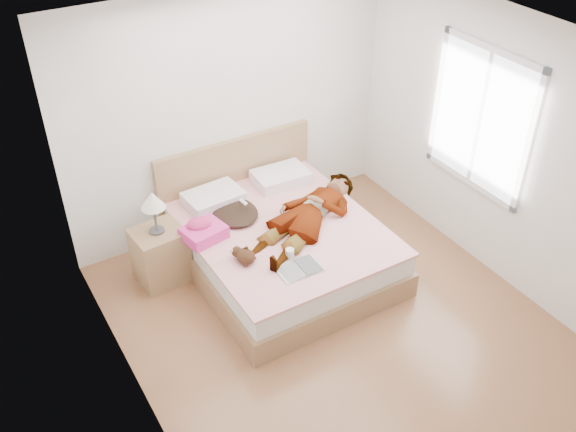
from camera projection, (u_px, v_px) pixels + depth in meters
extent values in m
plane|color=#4D2F18|center=(335.00, 324.00, 5.91)|extent=(4.00, 4.00, 0.00)
imported|color=silver|center=(307.00, 211.00, 6.29)|extent=(1.79, 1.33, 0.23)
ellipsoid|color=black|center=(235.00, 212.00, 6.41)|extent=(0.47, 0.57, 0.08)
cube|color=silver|center=(243.00, 202.00, 6.33)|extent=(0.08, 0.10, 0.05)
plane|color=white|center=(351.00, 52.00, 4.41)|extent=(4.00, 4.00, 0.00)
plane|color=silver|center=(230.00, 113.00, 6.56)|extent=(3.60, 0.00, 3.60)
plane|color=white|center=(538.00, 373.00, 3.76)|extent=(3.60, 0.00, 3.60)
plane|color=white|center=(127.00, 284.00, 4.40)|extent=(0.00, 4.00, 4.00)
plane|color=silver|center=(502.00, 151.00, 5.91)|extent=(0.00, 4.00, 4.00)
cube|color=white|center=(481.00, 119.00, 6.00)|extent=(0.02, 1.10, 1.30)
cube|color=silver|center=(529.00, 145.00, 5.59)|extent=(0.04, 0.06, 1.42)
cube|color=silver|center=(439.00, 97.00, 6.40)|extent=(0.04, 0.06, 1.42)
cube|color=silver|center=(469.00, 181.00, 6.39)|extent=(0.04, 1.22, 0.06)
cube|color=silver|center=(494.00, 49.00, 5.60)|extent=(0.04, 1.22, 0.06)
cube|color=silver|center=(480.00, 119.00, 6.00)|extent=(0.03, 0.04, 1.30)
cube|color=brown|center=(283.00, 257.00, 6.50)|extent=(1.78, 2.08, 0.26)
cube|color=silver|center=(283.00, 238.00, 6.36)|extent=(1.70, 2.00, 0.22)
cube|color=silver|center=(283.00, 228.00, 6.29)|extent=(1.74, 2.04, 0.03)
cube|color=brown|center=(236.00, 181.00, 6.99)|extent=(1.80, 0.07, 1.00)
cube|color=white|center=(214.00, 198.00, 6.58)|extent=(0.61, 0.44, 0.13)
cube|color=white|center=(281.00, 177.00, 6.91)|extent=(0.60, 0.43, 0.13)
cube|color=#F342A3|center=(204.00, 233.00, 6.09)|extent=(0.44, 0.38, 0.13)
ellipsoid|color=#DA3B68|center=(199.00, 224.00, 6.07)|extent=(0.26, 0.22, 0.12)
cube|color=white|center=(300.00, 269.00, 5.75)|extent=(0.40, 0.27, 0.01)
cube|color=white|center=(290.00, 272.00, 5.70)|extent=(0.20, 0.27, 0.02)
cube|color=#282828|center=(309.00, 265.00, 5.78)|extent=(0.20, 0.27, 0.02)
cylinder|color=silver|center=(290.00, 253.00, 5.87)|extent=(0.10, 0.10, 0.09)
torus|color=white|center=(293.00, 251.00, 5.89)|extent=(0.07, 0.03, 0.07)
cylinder|color=black|center=(290.00, 250.00, 5.84)|extent=(0.09, 0.09, 0.00)
ellipsoid|color=black|center=(246.00, 257.00, 5.79)|extent=(0.22, 0.23, 0.14)
ellipsoid|color=#EBE4C4|center=(247.00, 256.00, 5.78)|extent=(0.12, 0.12, 0.07)
sphere|color=black|center=(237.00, 252.00, 5.83)|extent=(0.10, 0.10, 0.10)
sphere|color=pink|center=(231.00, 251.00, 5.81)|extent=(0.04, 0.04, 0.04)
sphere|color=pink|center=(237.00, 247.00, 5.86)|extent=(0.04, 0.04, 0.04)
ellipsoid|color=black|center=(246.00, 264.00, 5.75)|extent=(0.06, 0.07, 0.03)
ellipsoid|color=black|center=(253.00, 258.00, 5.83)|extent=(0.06, 0.07, 0.03)
cube|color=#8F6442|center=(161.00, 255.00, 6.27)|extent=(0.51, 0.46, 0.58)
cylinder|color=#454545|center=(157.00, 230.00, 6.09)|extent=(0.16, 0.16, 0.02)
cylinder|color=#4A4A4A|center=(155.00, 218.00, 6.01)|extent=(0.03, 0.03, 0.30)
cone|color=white|center=(152.00, 200.00, 5.89)|extent=(0.25, 0.25, 0.17)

